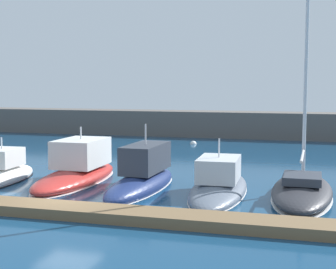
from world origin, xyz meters
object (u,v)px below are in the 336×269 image
object	(u,v)px
motorboat_red_third	(78,169)
sailboat_charcoal_sixth	(302,188)
motorboat_white_second	(0,175)
mooring_buoy_white	(193,144)
motorboat_navy_fourth	(142,177)
motorboat_slate_fifth	(219,186)

from	to	relation	value
motorboat_red_third	sailboat_charcoal_sixth	distance (m)	11.74
motorboat_white_second	mooring_buoy_white	xyz separation A→B (m)	(6.32, 19.31, -0.42)
motorboat_red_third	sailboat_charcoal_sixth	world-z (taller)	sailboat_charcoal_sixth
motorboat_white_second	sailboat_charcoal_sixth	bearing A→B (deg)	-89.22
motorboat_navy_fourth	sailboat_charcoal_sixth	world-z (taller)	sailboat_charcoal_sixth
motorboat_white_second	motorboat_slate_fifth	distance (m)	11.78
motorboat_red_third	sailboat_charcoal_sixth	bearing A→B (deg)	-92.53
motorboat_navy_fourth	motorboat_red_third	bearing A→B (deg)	81.19
motorboat_navy_fourth	motorboat_slate_fifth	xyz separation A→B (m)	(3.89, 0.05, -0.22)
motorboat_red_third	mooring_buoy_white	size ratio (longest dim) A/B	14.87
motorboat_white_second	mooring_buoy_white	size ratio (longest dim) A/B	11.34
motorboat_white_second	mooring_buoy_white	distance (m)	20.32
mooring_buoy_white	sailboat_charcoal_sixth	bearing A→B (deg)	-63.22
motorboat_white_second	motorboat_red_third	size ratio (longest dim) A/B	0.76
motorboat_red_third	motorboat_slate_fifth	bearing A→B (deg)	-95.17
motorboat_red_third	motorboat_navy_fourth	distance (m)	4.02
sailboat_charcoal_sixth	motorboat_navy_fourth	bearing A→B (deg)	92.97
motorboat_red_third	motorboat_slate_fifth	xyz separation A→B (m)	(7.83, -0.72, -0.30)
motorboat_navy_fourth	mooring_buoy_white	world-z (taller)	motorboat_navy_fourth
motorboat_slate_fifth	sailboat_charcoal_sixth	bearing A→B (deg)	-89.13
motorboat_slate_fifth	mooring_buoy_white	xyz separation A→B (m)	(-5.45, 18.69, -0.37)
motorboat_navy_fourth	mooring_buoy_white	xyz separation A→B (m)	(-1.56, 18.74, -0.59)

